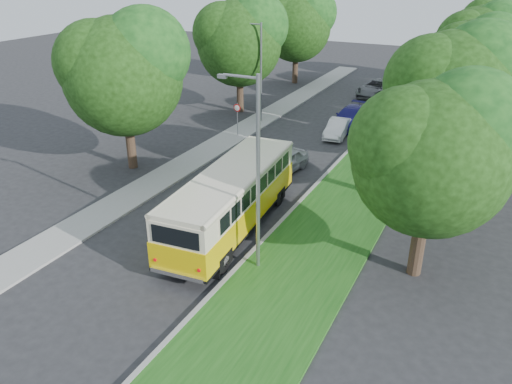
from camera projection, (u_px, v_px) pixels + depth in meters
The scene contains 13 objects.
ground at pixel (202, 220), 24.47m from camera, with size 120.00×120.00×0.00m, color #252528.
curb at pixel (308, 194), 27.03m from camera, with size 0.20×70.00×0.15m, color gray.
grass_verge at pixel (350, 203), 26.09m from camera, with size 4.50×70.00×0.13m, color #1A4E14.
sidewalk at pixel (179, 168), 30.44m from camera, with size 2.20×70.00×0.12m, color gray.
treeline at pixel (372, 48), 35.28m from camera, with size 24.27×41.91×9.46m.
lamppost_near at pixel (256, 170), 18.89m from camera, with size 1.71×0.16×8.00m.
lamppost_far at pixel (260, 69), 37.61m from camera, with size 1.71×0.16×7.50m.
warning_sign at pixel (237, 114), 35.28m from camera, with size 0.56×0.10×2.50m.
vintage_bus at pixel (232, 201), 22.98m from camera, with size 2.62×10.17×3.02m, color yellow, non-canonical shape.
car_silver at pixel (284, 162), 29.75m from camera, with size 1.55×3.86×1.32m, color #B5B6BB.
car_white at pixel (338, 128), 35.82m from camera, with size 1.32×3.78×1.25m, color silver.
car_blue at pixel (351, 117), 37.90m from camera, with size 2.09×5.13×1.49m, color navy.
car_grey at pixel (377, 88), 46.38m from camera, with size 2.56×5.55×1.54m, color #515458.
Camera 1 is at (12.01, -18.14, 11.59)m, focal length 35.00 mm.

